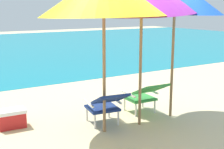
% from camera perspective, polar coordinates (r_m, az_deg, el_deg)
% --- Properties ---
extents(ground_plane, '(40.00, 40.00, 0.00)m').
position_cam_1_polar(ground_plane, '(9.19, -10.93, -0.90)').
color(ground_plane, beige).
extents(lounge_chair_left, '(0.66, 0.94, 0.68)m').
position_cam_1_polar(lounge_chair_left, '(5.40, -1.12, -5.42)').
color(lounge_chair_left, navy).
rests_on(lounge_chair_left, ground_plane).
extents(lounge_chair_right, '(0.59, 0.90, 0.68)m').
position_cam_1_polar(lounge_chair_right, '(6.03, 5.99, -3.61)').
color(lounge_chair_right, '#338E3D').
rests_on(lounge_chair_right, ground_plane).
extents(cooler_box, '(0.49, 0.35, 0.32)m').
position_cam_1_polar(cooler_box, '(5.69, -17.91, -7.63)').
color(cooler_box, red).
rests_on(cooler_box, ground_plane).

